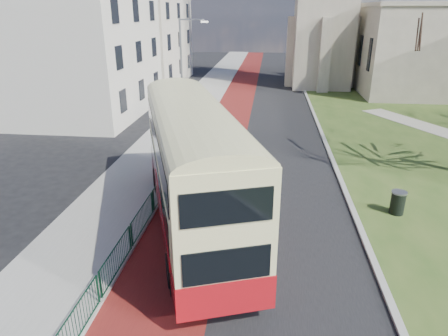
# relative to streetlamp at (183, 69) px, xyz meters

# --- Properties ---
(ground) EXTENTS (160.00, 160.00, 0.00)m
(ground) POSITION_rel_streetlamp_xyz_m (4.35, -18.00, -4.59)
(ground) COLOR black
(ground) RESTS_ON ground
(road_carriageway) EXTENTS (9.00, 120.00, 0.01)m
(road_carriageway) POSITION_rel_streetlamp_xyz_m (5.85, 2.00, -4.59)
(road_carriageway) COLOR black
(road_carriageway) RESTS_ON ground
(bus_lane) EXTENTS (3.40, 120.00, 0.01)m
(bus_lane) POSITION_rel_streetlamp_xyz_m (3.15, 2.00, -4.59)
(bus_lane) COLOR #591414
(bus_lane) RESTS_ON ground
(pavement_west) EXTENTS (4.00, 120.00, 0.12)m
(pavement_west) POSITION_rel_streetlamp_xyz_m (-0.65, 2.00, -4.53)
(pavement_west) COLOR gray
(pavement_west) RESTS_ON ground
(kerb_west) EXTENTS (0.25, 120.00, 0.13)m
(kerb_west) POSITION_rel_streetlamp_xyz_m (1.35, 2.00, -4.53)
(kerb_west) COLOR #999993
(kerb_west) RESTS_ON ground
(kerb_east) EXTENTS (0.25, 80.00, 0.13)m
(kerb_east) POSITION_rel_streetlamp_xyz_m (10.45, 4.00, -4.53)
(kerb_east) COLOR #999993
(kerb_east) RESTS_ON ground
(pedestrian_railing) EXTENTS (0.07, 24.00, 1.12)m
(pedestrian_railing) POSITION_rel_streetlamp_xyz_m (1.40, -14.00, -4.04)
(pedestrian_railing) COLOR #0C3521
(pedestrian_railing) RESTS_ON ground
(street_block_near) EXTENTS (10.30, 14.30, 13.00)m
(street_block_near) POSITION_rel_streetlamp_xyz_m (-9.65, 4.00, 1.92)
(street_block_near) COLOR silver
(street_block_near) RESTS_ON ground
(street_block_far) EXTENTS (10.30, 16.30, 11.50)m
(street_block_far) POSITION_rel_streetlamp_xyz_m (-9.65, 20.00, 1.17)
(street_block_far) COLOR beige
(street_block_far) RESTS_ON ground
(streetlamp) EXTENTS (2.13, 0.18, 8.00)m
(streetlamp) POSITION_rel_streetlamp_xyz_m (0.00, 0.00, 0.00)
(streetlamp) COLOR gray
(streetlamp) RESTS_ON pavement_west
(bus) EXTENTS (6.70, 12.56, 5.14)m
(bus) POSITION_rel_streetlamp_xyz_m (3.47, -15.03, -1.66)
(bus) COLOR #A30F15
(bus) RESTS_ON ground
(litter_bin) EXTENTS (0.69, 0.69, 1.08)m
(litter_bin) POSITION_rel_streetlamp_xyz_m (12.35, -12.91, -4.01)
(litter_bin) COLOR black
(litter_bin) RESTS_ON grass_green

